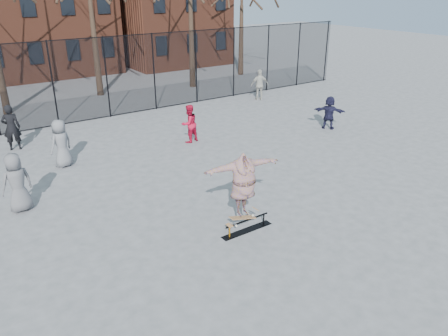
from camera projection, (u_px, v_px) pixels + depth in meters
ground at (245, 235)px, 11.99m from camera, size 100.00×100.00×0.00m
skate_rail at (247, 226)px, 12.15m from camera, size 1.61×0.25×0.36m
skateboard at (243, 219)px, 11.96m from camera, size 0.90×0.21×0.11m
skater at (243, 188)px, 11.59m from camera, size 2.25×0.93×1.78m
bystander_grey at (61, 143)px, 16.09m from camera, size 1.04×0.89×1.81m
bystander_black at (11, 127)px, 17.72m from camera, size 0.78×0.60×1.89m
bystander_red at (189, 124)px, 18.62m from camera, size 0.91×0.77×1.64m
bystander_white at (260, 85)px, 25.32m from camera, size 1.12×0.77×1.76m
bystander_navy at (329, 113)px, 20.34m from camera, size 1.24×1.43×1.56m
bystander_extra at (17, 183)px, 12.93m from camera, size 1.00×0.75×1.84m
fence at (82, 80)px, 20.99m from camera, size 34.03×0.07×4.00m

